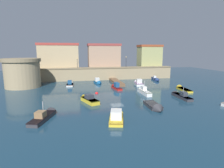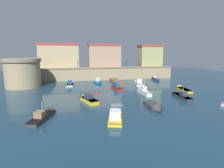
{
  "view_description": "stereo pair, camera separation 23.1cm",
  "coord_description": "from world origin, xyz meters",
  "views": [
    {
      "loc": [
        -8.6,
        -36.65,
        8.9
      ],
      "look_at": [
        0.0,
        5.43,
        1.14
      ],
      "focal_mm": 29.39,
      "sensor_mm": 36.0,
      "label": 1
    },
    {
      "loc": [
        -8.38,
        -36.7,
        8.9
      ],
      "look_at": [
        0.0,
        5.43,
        1.14
      ],
      "focal_mm": 29.39,
      "sensor_mm": 36.0,
      "label": 2
    }
  ],
  "objects": [
    {
      "name": "moored_boat_3",
      "position": [
        3.47,
        -11.16,
        0.3
      ],
      "size": [
        1.97,
        5.37,
        1.69
      ],
      "rotation": [
        0.0,
        0.0,
        -1.61
      ],
      "color": "#333338",
      "rests_on": "ground"
    },
    {
      "name": "moored_boat_0",
      "position": [
        15.8,
        1.27,
        0.24
      ],
      "size": [
        2.2,
        6.72,
        1.41
      ],
      "rotation": [
        0.0,
        0.0,
        1.46
      ],
      "color": "gold",
      "rests_on": "ground"
    },
    {
      "name": "moored_boat_1",
      "position": [
        7.9,
        9.23,
        0.5
      ],
      "size": [
        2.51,
        5.66,
        2.23
      ],
      "rotation": [
        0.0,
        0.0,
        1.43
      ],
      "color": "white",
      "rests_on": "ground"
    },
    {
      "name": "moored_boat_5",
      "position": [
        5.53,
        -0.7,
        0.52
      ],
      "size": [
        1.15,
        6.71,
        2.98
      ],
      "rotation": [
        0.0,
        0.0,
        1.57
      ],
      "color": "white",
      "rests_on": "ground"
    },
    {
      "name": "moored_boat_7",
      "position": [
        -3.36,
        -13.98,
        0.45
      ],
      "size": [
        2.98,
        5.74,
        2.12
      ],
      "rotation": [
        0.0,
        0.0,
        1.32
      ],
      "color": "gold",
      "rests_on": "ground"
    },
    {
      "name": "fortress_tower",
      "position": [
        -21.31,
        11.88,
        3.62
      ],
      "size": [
        8.99,
        8.99,
        7.13
      ],
      "color": "#9E8966",
      "rests_on": "ground"
    },
    {
      "name": "moored_boat_6",
      "position": [
        -9.92,
        12.08,
        0.36
      ],
      "size": [
        1.81,
        4.91,
        2.01
      ],
      "rotation": [
        0.0,
        0.0,
        1.53
      ],
      "color": "silver",
      "rests_on": "ground"
    },
    {
      "name": "moored_boat_12",
      "position": [
        -2.37,
        13.44,
        0.41
      ],
      "size": [
        1.94,
        4.43,
        1.88
      ],
      "rotation": [
        0.0,
        0.0,
        -1.43
      ],
      "color": "#195689",
      "rests_on": "ground"
    },
    {
      "name": "moored_boat_10",
      "position": [
        0.91,
        5.6,
        0.46
      ],
      "size": [
        1.91,
        5.78,
        1.91
      ],
      "rotation": [
        0.0,
        0.0,
        1.7
      ],
      "color": "red",
      "rests_on": "ground"
    },
    {
      "name": "moored_boat_11",
      "position": [
        11.32,
        -5.23,
        0.4
      ],
      "size": [
        1.42,
        6.99,
        2.48
      ],
      "rotation": [
        0.0,
        0.0,
        1.54
      ],
      "color": "#333338",
      "rests_on": "ground"
    },
    {
      "name": "moored_boat_4",
      "position": [
        -6.51,
        -4.74,
        0.47
      ],
      "size": [
        3.51,
        5.9,
        1.79
      ],
      "rotation": [
        0.0,
        0.0,
        1.95
      ],
      "color": "gold",
      "rests_on": "ground"
    },
    {
      "name": "moored_boat_9",
      "position": [
        15.83,
        15.48,
        0.37
      ],
      "size": [
        2.39,
        6.84,
        1.46
      ],
      "rotation": [
        0.0,
        0.0,
        -1.74
      ],
      "color": "navy",
      "rests_on": "ground"
    },
    {
      "name": "moored_boat_2",
      "position": [
        -12.65,
        -11.65,
        0.37
      ],
      "size": [
        3.4,
        6.74,
        2.83
      ],
      "rotation": [
        0.0,
        0.0,
        1.25
      ],
      "color": "#333338",
      "rests_on": "ground"
    },
    {
      "name": "pier_dock",
      "position": [
        2.78,
        12.88,
        0.35
      ],
      "size": [
        2.04,
        11.39,
        0.7
      ],
      "color": "brown",
      "rests_on": "ground"
    },
    {
      "name": "mooring_buoy_0",
      "position": [
        -4.22,
        1.06,
        0.0
      ],
      "size": [
        0.7,
        0.7,
        0.7
      ],
      "primitive_type": "sphere",
      "color": "red",
      "rests_on": "ground"
    },
    {
      "name": "ground_plane",
      "position": [
        0.0,
        0.0,
        0.0
      ],
      "size": [
        111.45,
        111.45,
        0.0
      ],
      "primitive_type": "plane",
      "color": "#19384C"
    },
    {
      "name": "quay_lamp_0",
      "position": [
        -7.75,
        20.0,
        5.91
      ],
      "size": [
        0.32,
        0.32,
        3.02
      ],
      "color": "black",
      "rests_on": "quay_wall"
    },
    {
      "name": "quay_lamp_1",
      "position": [
        7.57,
        20.0,
        6.08
      ],
      "size": [
        0.32,
        0.32,
        3.32
      ],
      "color": "black",
      "rests_on": "quay_wall"
    },
    {
      "name": "quay_wall",
      "position": [
        0.0,
        20.0,
        1.94
      ],
      "size": [
        44.87,
        3.15,
        3.86
      ],
      "color": "#9E8966",
      "rests_on": "ground"
    },
    {
      "name": "old_town_backdrop",
      "position": [
        -1.23,
        23.94,
        7.44
      ],
      "size": [
        40.69,
        5.4,
        7.69
      ],
      "color": "tan",
      "rests_on": "ground"
    }
  ]
}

